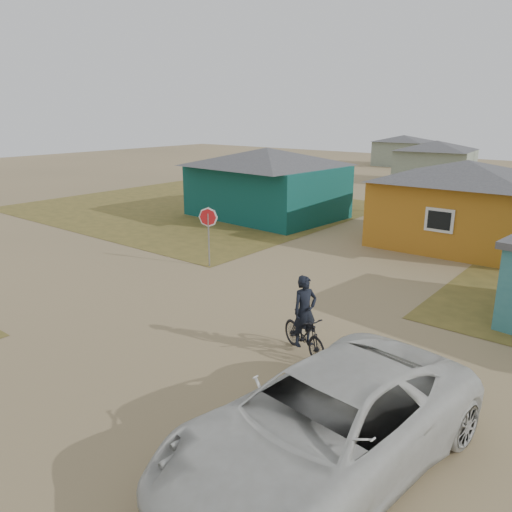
{
  "coord_description": "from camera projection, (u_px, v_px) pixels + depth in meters",
  "views": [
    {
      "loc": [
        9.29,
        -9.57,
        6.0
      ],
      "look_at": [
        -0.85,
        3.0,
        1.3
      ],
      "focal_mm": 35.0,
      "sensor_mm": 36.0,
      "label": 1
    }
  ],
  "objects": [
    {
      "name": "ground",
      "position": [
        214.0,
        327.0,
        14.43
      ],
      "size": [
        120.0,
        120.0,
        0.0
      ],
      "primitive_type": "plane",
      "color": "#957E56"
    },
    {
      "name": "stop_sign",
      "position": [
        208.0,
        223.0,
        19.57
      ],
      "size": [
        0.79,
        0.07,
        2.4
      ],
      "color": "gray",
      "rests_on": "ground"
    },
    {
      "name": "house_pale_west",
      "position": [
        435.0,
        161.0,
        42.94
      ],
      "size": [
        7.04,
        6.15,
        3.6
      ],
      "color": "gray",
      "rests_on": "ground"
    },
    {
      "name": "grass_nw",
      "position": [
        195.0,
        206.0,
        32.58
      ],
      "size": [
        20.0,
        18.0,
        0.0
      ],
      "primitive_type": "cube",
      "color": "olive",
      "rests_on": "ground"
    },
    {
      "name": "house_teal",
      "position": [
        267.0,
        181.0,
        29.07
      ],
      "size": [
        8.93,
        7.08,
        4.0
      ],
      "color": "#0B3F3A",
      "rests_on": "ground"
    },
    {
      "name": "house_pale_north",
      "position": [
        403.0,
        150.0,
        56.76
      ],
      "size": [
        6.28,
        5.81,
        3.4
      ],
      "color": "gray",
      "rests_on": "ground"
    },
    {
      "name": "vehicle",
      "position": [
        326.0,
        425.0,
        8.41
      ],
      "size": [
        3.79,
        6.82,
        1.81
      ],
      "primitive_type": "imported",
      "rotation": [
        0.0,
        0.0,
        -0.13
      ],
      "color": "silver",
      "rests_on": "ground"
    },
    {
      "name": "house_yellow",
      "position": [
        463.0,
        202.0,
        22.83
      ],
      "size": [
        7.72,
        6.76,
        3.9
      ],
      "color": "#B7721C",
      "rests_on": "ground"
    },
    {
      "name": "cyclist",
      "position": [
        304.0,
        326.0,
        12.61
      ],
      "size": [
        1.91,
        1.22,
        2.1
      ],
      "color": "black",
      "rests_on": "ground"
    }
  ]
}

